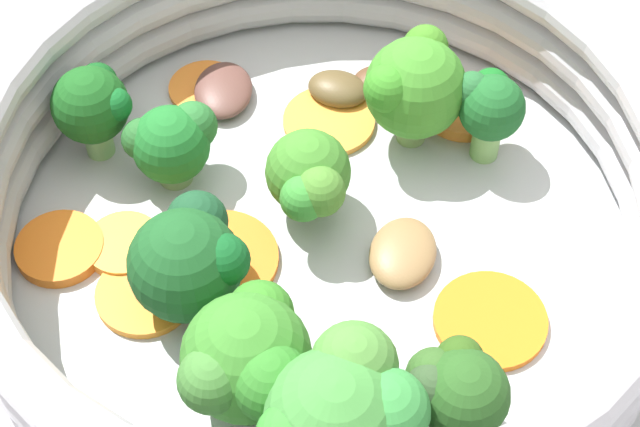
{
  "coord_description": "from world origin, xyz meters",
  "views": [
    {
      "loc": [
        -0.25,
        0.08,
        0.36
      ],
      "look_at": [
        0.0,
        0.0,
        0.03
      ],
      "focal_mm": 60.0,
      "sensor_mm": 36.0,
      "label": 1
    }
  ],
  "objects_px": {
    "carrot_slice_8": "(60,248)",
    "broccoli_floret_5": "(455,390)",
    "carrot_slice_1": "(124,245)",
    "carrot_slice_7": "(329,121)",
    "broccoli_floret_4": "(414,86)",
    "broccoli_floret_0": "(172,142)",
    "carrot_slice_0": "(490,320)",
    "carrot_slice_2": "(463,107)",
    "carrot_slice_5": "(219,256)",
    "mushroom_piece_2": "(403,253)",
    "broccoli_floret_6": "(93,105)",
    "carrot_slice_6": "(174,261)",
    "mushroom_piece_1": "(338,89)",
    "broccoli_floret_7": "(342,412)",
    "mushroom_piece_3": "(382,82)",
    "broccoli_floret_1": "(248,359)",
    "mushroom_piece_0": "(223,90)",
    "broccoli_floret_2": "(487,104)",
    "broccoli_floret_8": "(302,178)",
    "skillet": "(320,244)",
    "broccoli_floret_3": "(190,261)",
    "carrot_slice_3": "(145,294)",
    "carrot_slice_4": "(206,88)"
  },
  "relations": [
    {
      "from": "carrot_slice_8",
      "to": "broccoli_floret_5",
      "type": "distance_m",
      "value": 0.17
    },
    {
      "from": "carrot_slice_1",
      "to": "carrot_slice_8",
      "type": "distance_m",
      "value": 0.03
    },
    {
      "from": "carrot_slice_7",
      "to": "broccoli_floret_4",
      "type": "distance_m",
      "value": 0.05
    },
    {
      "from": "broccoli_floret_0",
      "to": "carrot_slice_0",
      "type": "bearing_deg",
      "value": -137.77
    },
    {
      "from": "carrot_slice_2",
      "to": "carrot_slice_5",
      "type": "relative_size",
      "value": 0.78
    },
    {
      "from": "carrot_slice_1",
      "to": "mushroom_piece_2",
      "type": "relative_size",
      "value": 0.88
    },
    {
      "from": "broccoli_floret_6",
      "to": "carrot_slice_6",
      "type": "bearing_deg",
      "value": -166.92
    },
    {
      "from": "carrot_slice_1",
      "to": "carrot_slice_7",
      "type": "bearing_deg",
      "value": -67.88
    },
    {
      "from": "carrot_slice_6",
      "to": "mushroom_piece_1",
      "type": "bearing_deg",
      "value": -53.46
    },
    {
      "from": "broccoli_floret_7",
      "to": "carrot_slice_2",
      "type": "bearing_deg",
      "value": -36.24
    },
    {
      "from": "broccoli_floret_6",
      "to": "mushroom_piece_3",
      "type": "xyz_separation_m",
      "value": [
        -0.0,
        -0.13,
        -0.02
      ]
    },
    {
      "from": "broccoli_floret_1",
      "to": "mushroom_piece_0",
      "type": "xyz_separation_m",
      "value": [
        0.15,
        -0.03,
        -0.02
      ]
    },
    {
      "from": "broccoli_floret_2",
      "to": "broccoli_floret_8",
      "type": "xyz_separation_m",
      "value": [
        -0.01,
        0.08,
        -0.01
      ]
    },
    {
      "from": "broccoli_floret_6",
      "to": "mushroom_piece_2",
      "type": "relative_size",
      "value": 1.27
    },
    {
      "from": "broccoli_floret_7",
      "to": "mushroom_piece_1",
      "type": "distance_m",
      "value": 0.18
    },
    {
      "from": "broccoli_floret_2",
      "to": "broccoli_floret_8",
      "type": "bearing_deg",
      "value": 97.43
    },
    {
      "from": "carrot_slice_1",
      "to": "mushroom_piece_3",
      "type": "distance_m",
      "value": 0.14
    },
    {
      "from": "skillet",
      "to": "broccoli_floret_8",
      "type": "distance_m",
      "value": 0.03
    },
    {
      "from": "skillet",
      "to": "carrot_slice_2",
      "type": "height_order",
      "value": "carrot_slice_2"
    },
    {
      "from": "broccoli_floret_3",
      "to": "broccoli_floret_5",
      "type": "distance_m",
      "value": 0.11
    },
    {
      "from": "carrot_slice_3",
      "to": "broccoli_floret_3",
      "type": "bearing_deg",
      "value": -111.55
    },
    {
      "from": "mushroom_piece_0",
      "to": "mushroom_piece_2",
      "type": "height_order",
      "value": "mushroom_piece_2"
    },
    {
      "from": "carrot_slice_8",
      "to": "broccoli_floret_0",
      "type": "bearing_deg",
      "value": -64.6
    },
    {
      "from": "carrot_slice_6",
      "to": "broccoli_floret_8",
      "type": "xyz_separation_m",
      "value": [
        0.01,
        -0.06,
        0.02
      ]
    },
    {
      "from": "skillet",
      "to": "carrot_slice_5",
      "type": "distance_m",
      "value": 0.04
    },
    {
      "from": "carrot_slice_7",
      "to": "broccoli_floret_7",
      "type": "relative_size",
      "value": 0.7
    },
    {
      "from": "carrot_slice_7",
      "to": "broccoli_floret_6",
      "type": "bearing_deg",
      "value": 81.37
    },
    {
      "from": "broccoli_floret_0",
      "to": "broccoli_floret_4",
      "type": "relative_size",
      "value": 0.77
    },
    {
      "from": "carrot_slice_1",
      "to": "mushroom_piece_0",
      "type": "relative_size",
      "value": 0.9
    },
    {
      "from": "carrot_slice_7",
      "to": "mushroom_piece_2",
      "type": "xyz_separation_m",
      "value": [
        -0.08,
        -0.01,
        0.0
      ]
    },
    {
      "from": "carrot_slice_0",
      "to": "carrot_slice_8",
      "type": "bearing_deg",
      "value": 61.42
    },
    {
      "from": "broccoli_floret_3",
      "to": "mushroom_piece_0",
      "type": "bearing_deg",
      "value": -20.01
    },
    {
      "from": "carrot_slice_0",
      "to": "broccoli_floret_8",
      "type": "relative_size",
      "value": 1.1
    },
    {
      "from": "broccoli_floret_0",
      "to": "mushroom_piece_0",
      "type": "xyz_separation_m",
      "value": [
        0.04,
        -0.03,
        -0.02
      ]
    },
    {
      "from": "carrot_slice_0",
      "to": "carrot_slice_4",
      "type": "xyz_separation_m",
      "value": [
        0.15,
        0.08,
        -0.0
      ]
    },
    {
      "from": "broccoli_floret_8",
      "to": "mushroom_piece_0",
      "type": "height_order",
      "value": "broccoli_floret_8"
    },
    {
      "from": "carrot_slice_1",
      "to": "broccoli_floret_5",
      "type": "bearing_deg",
      "value": -139.84
    },
    {
      "from": "broccoli_floret_5",
      "to": "broccoli_floret_8",
      "type": "relative_size",
      "value": 1.1
    },
    {
      "from": "carrot_slice_5",
      "to": "broccoli_floret_4",
      "type": "xyz_separation_m",
      "value": [
        0.04,
        -0.1,
        0.03
      ]
    },
    {
      "from": "broccoli_floret_7",
      "to": "carrot_slice_0",
      "type": "bearing_deg",
      "value": -63.47
    },
    {
      "from": "carrot_slice_0",
      "to": "broccoli_floret_2",
      "type": "bearing_deg",
      "value": -20.0
    },
    {
      "from": "broccoli_floret_1",
      "to": "broccoli_floret_7",
      "type": "height_order",
      "value": "broccoli_floret_7"
    },
    {
      "from": "broccoli_floret_3",
      "to": "broccoli_floret_6",
      "type": "bearing_deg",
      "value": 12.96
    },
    {
      "from": "broccoli_floret_0",
      "to": "broccoli_floret_5",
      "type": "relative_size",
      "value": 0.91
    },
    {
      "from": "carrot_slice_3",
      "to": "mushroom_piece_2",
      "type": "bearing_deg",
      "value": -97.86
    },
    {
      "from": "broccoli_floret_1",
      "to": "mushroom_piece_1",
      "type": "relative_size",
      "value": 2.02
    },
    {
      "from": "carrot_slice_8",
      "to": "broccoli_floret_5",
      "type": "bearing_deg",
      "value": -134.64
    },
    {
      "from": "carrot_slice_3",
      "to": "carrot_slice_5",
      "type": "distance_m",
      "value": 0.03
    },
    {
      "from": "carrot_slice_7",
      "to": "mushroom_piece_1",
      "type": "relative_size",
      "value": 1.48
    },
    {
      "from": "skillet",
      "to": "mushroom_piece_1",
      "type": "xyz_separation_m",
      "value": [
        0.07,
        -0.03,
        0.01
      ]
    }
  ]
}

